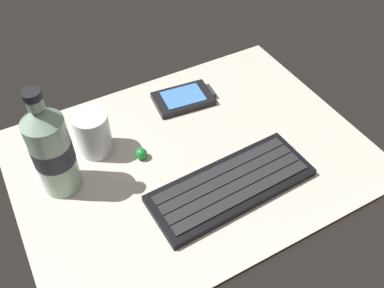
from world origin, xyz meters
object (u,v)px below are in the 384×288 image
object	(u,v)px
water_bottle	(51,149)
trackball_mouse	(141,154)
handheld_device	(184,98)
keyboard	(231,185)
juice_cup	(94,135)

from	to	relation	value
water_bottle	trackball_mouse	size ratio (longest dim) A/B	9.45
water_bottle	trackball_mouse	world-z (taller)	water_bottle
handheld_device	keyboard	bearing A→B (deg)	-98.52
keyboard	juice_cup	world-z (taller)	juice_cup
water_bottle	keyboard	bearing A→B (deg)	-30.47
handheld_device	trackball_mouse	bearing A→B (deg)	-144.20
juice_cup	trackball_mouse	size ratio (longest dim) A/B	3.86
juice_cup	water_bottle	xyz separation A→B (cm)	(-7.91, -5.07, 5.10)
water_bottle	trackball_mouse	distance (cm)	16.49
trackball_mouse	handheld_device	bearing A→B (deg)	35.80
handheld_device	water_bottle	bearing A→B (deg)	-161.88
handheld_device	water_bottle	xyz separation A→B (cm)	(-28.85, -9.44, 8.28)
juice_cup	trackball_mouse	bearing A→B (deg)	-42.67
trackball_mouse	juice_cup	bearing A→B (deg)	137.33
keyboard	handheld_device	world-z (taller)	keyboard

